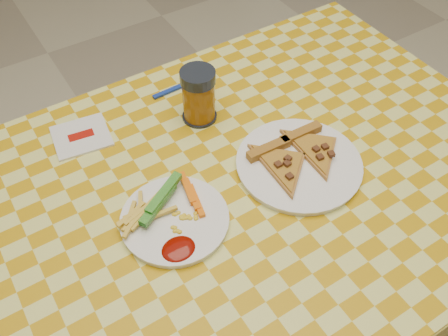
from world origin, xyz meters
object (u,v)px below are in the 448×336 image
(table, at_px, (237,206))
(plate_right, at_px, (299,165))
(plate_left, at_px, (175,220))
(drink_glass, at_px, (199,96))

(table, distance_m, plate_right, 0.16)
(table, xyz_separation_m, plate_right, (0.14, -0.03, 0.08))
(table, distance_m, plate_left, 0.18)
(table, bearing_deg, drink_glass, 80.37)
(plate_right, xyz_separation_m, drink_glass, (-0.10, 0.25, 0.06))
(plate_right, distance_m, drink_glass, 0.27)
(table, distance_m, drink_glass, 0.26)
(table, xyz_separation_m, drink_glass, (0.04, 0.22, 0.14))
(plate_left, height_order, plate_right, same)
(plate_right, bearing_deg, plate_left, 177.41)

